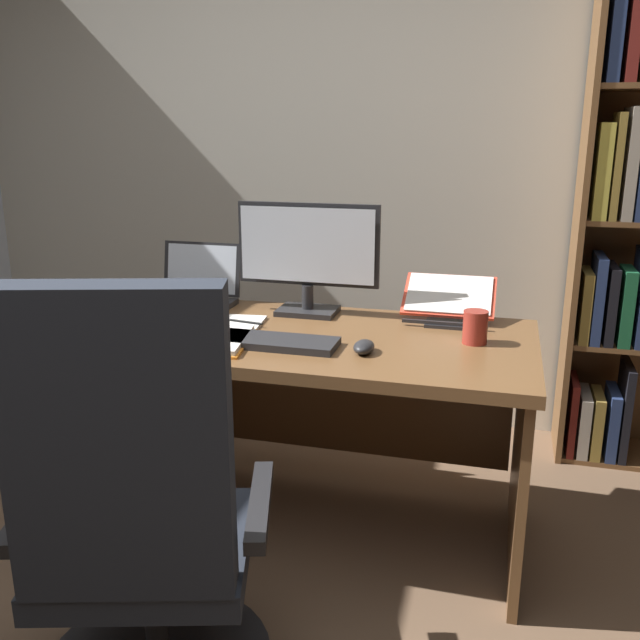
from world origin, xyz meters
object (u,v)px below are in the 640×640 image
monitor (308,257)px  keyboard (273,342)px  office_chair (140,540)px  notepad (240,324)px  coffee_mug (475,327)px  laptop (193,292)px  reading_stand_with_book (449,300)px  pen (245,322)px  computer_mouse (364,347)px  desk (316,382)px  open_binder (175,339)px

monitor → keyboard: size_ratio=1.28×
office_chair → notepad: office_chair is taller
notepad → coffee_mug: coffee_mug is taller
laptop → reading_stand_with_book: (0.99, 0.06, 0.02)m
notepad → coffee_mug: (0.82, 0.00, 0.05)m
monitor → pen: monitor is taller
monitor → computer_mouse: 0.54m
keyboard → pen: keyboard is taller
desk → monitor: monitor is taller
desk → monitor: bearing=114.2°
monitor → notepad: size_ratio=2.56×
pen → coffee_mug: 0.80m
reading_stand_with_book → notepad: reading_stand_with_book is taller
computer_mouse → open_binder: size_ratio=0.20×
office_chair → computer_mouse: office_chair is taller
reading_stand_with_book → pen: 0.74m
keyboard → notepad: (-0.19, 0.19, -0.01)m
office_chair → open_binder: (-0.23, 0.69, 0.28)m
open_binder → notepad: open_binder is taller
coffee_mug → computer_mouse: bearing=-149.4°
reading_stand_with_book → keyboard: bearing=-137.9°
computer_mouse → notepad: (-0.49, 0.19, -0.02)m
laptop → coffee_mug: laptop is taller
keyboard → office_chair: bearing=-96.7°
keyboard → open_binder: same height
desk → computer_mouse: computer_mouse is taller
laptop → pen: bearing=-36.0°
laptop → notepad: size_ratio=1.57×
office_chair → computer_mouse: size_ratio=10.77×
pen → coffee_mug: size_ratio=1.29×
reading_stand_with_book → pen: (-0.69, -0.28, -0.06)m
office_chair → pen: size_ratio=8.00×
laptop → reading_stand_with_book: laptop is taller
desk → office_chair: size_ratio=1.35×
pen → coffee_mug: (0.80, 0.00, 0.04)m
notepad → pen: (0.02, 0.00, 0.01)m
keyboard → pen: size_ratio=3.00×
desk → open_binder: bearing=-145.2°
desk → pen: (-0.25, -0.04, 0.22)m
pen → monitor: bearing=52.7°
laptop → coffee_mug: bearing=-11.2°
open_binder → pen: (0.15, 0.24, 0.00)m
keyboard → computer_mouse: (0.30, 0.00, 0.01)m
desk → computer_mouse: 0.39m
laptop → monitor: bearing=-0.0°
coffee_mug → keyboard: bearing=-162.8°
office_chair → monitor: size_ratio=2.09×
laptop → coffee_mug: 1.12m
monitor → office_chair: bearing=-94.3°
computer_mouse → notepad: bearing=158.7°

